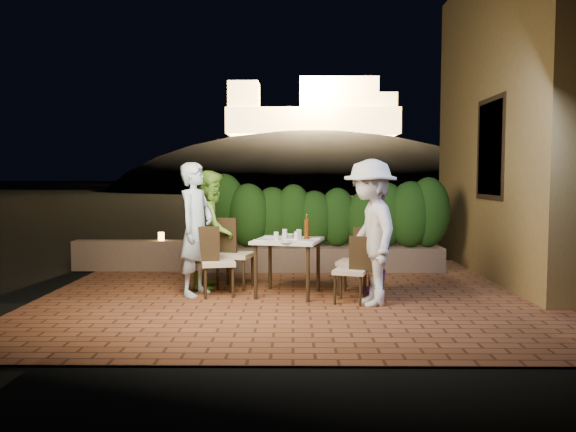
{
  "coord_description": "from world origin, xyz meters",
  "views": [
    {
      "loc": [
        -0.19,
        -7.07,
        1.57
      ],
      "look_at": [
        -0.27,
        0.4,
        1.05
      ],
      "focal_mm": 35.0,
      "sensor_mm": 36.0,
      "label": 1
    }
  ],
  "objects_px": {
    "diner_white": "(370,232)",
    "parapet_lamp": "(161,236)",
    "chair_right_back": "(355,261)",
    "diner_blue": "(196,229)",
    "diner_purple": "(377,238)",
    "chair_right_front": "(350,270)",
    "chair_left_front": "(218,261)",
    "diner_green": "(212,229)",
    "bowl": "(288,235)",
    "chair_left_back": "(235,253)",
    "dining_table": "(288,267)",
    "beer_bottle": "(307,227)"
  },
  "relations": [
    {
      "from": "diner_green",
      "to": "diner_purple",
      "type": "bearing_deg",
      "value": -100.37
    },
    {
      "from": "chair_left_front",
      "to": "diner_blue",
      "type": "xyz_separation_m",
      "value": [
        -0.3,
        0.05,
        0.42
      ]
    },
    {
      "from": "diner_green",
      "to": "parapet_lamp",
      "type": "relative_size",
      "value": 11.86
    },
    {
      "from": "chair_left_front",
      "to": "parapet_lamp",
      "type": "bearing_deg",
      "value": 109.84
    },
    {
      "from": "dining_table",
      "to": "bowl",
      "type": "height_order",
      "value": "bowl"
    },
    {
      "from": "chair_left_back",
      "to": "diner_white",
      "type": "distance_m",
      "value": 2.07
    },
    {
      "from": "diner_green",
      "to": "diner_white",
      "type": "relative_size",
      "value": 0.93
    },
    {
      "from": "chair_left_front",
      "to": "chair_left_back",
      "type": "relative_size",
      "value": 0.93
    },
    {
      "from": "beer_bottle",
      "to": "diner_blue",
      "type": "relative_size",
      "value": 0.19
    },
    {
      "from": "dining_table",
      "to": "diner_white",
      "type": "xyz_separation_m",
      "value": [
        1.01,
        -0.54,
        0.52
      ]
    },
    {
      "from": "chair_left_front",
      "to": "chair_right_back",
      "type": "xyz_separation_m",
      "value": [
        1.81,
        0.1,
        -0.01
      ]
    },
    {
      "from": "chair_right_back",
      "to": "diner_green",
      "type": "distance_m",
      "value": 2.07
    },
    {
      "from": "dining_table",
      "to": "diner_green",
      "type": "bearing_deg",
      "value": 153.36
    },
    {
      "from": "chair_left_front",
      "to": "diner_green",
      "type": "relative_size",
      "value": 0.56
    },
    {
      "from": "chair_right_back",
      "to": "diner_green",
      "type": "xyz_separation_m",
      "value": [
        -1.97,
        0.5,
        0.38
      ]
    },
    {
      "from": "chair_left_back",
      "to": "diner_purple",
      "type": "distance_m",
      "value": 2.0
    },
    {
      "from": "bowl",
      "to": "chair_right_front",
      "type": "xyz_separation_m",
      "value": [
        0.79,
        -0.73,
        -0.35
      ]
    },
    {
      "from": "diner_blue",
      "to": "diner_white",
      "type": "relative_size",
      "value": 0.99
    },
    {
      "from": "diner_white",
      "to": "parapet_lamp",
      "type": "relative_size",
      "value": 12.77
    },
    {
      "from": "bowl",
      "to": "chair_left_front",
      "type": "height_order",
      "value": "chair_left_front"
    },
    {
      "from": "diner_green",
      "to": "chair_right_front",
      "type": "bearing_deg",
      "value": -114.4
    },
    {
      "from": "diner_blue",
      "to": "bowl",
      "type": "bearing_deg",
      "value": -55.52
    },
    {
      "from": "diner_purple",
      "to": "chair_right_front",
      "type": "bearing_deg",
      "value": -39.79
    },
    {
      "from": "chair_left_front",
      "to": "diner_green",
      "type": "bearing_deg",
      "value": 94.22
    },
    {
      "from": "diner_white",
      "to": "beer_bottle",
      "type": "bearing_deg",
      "value": -136.54
    },
    {
      "from": "chair_right_back",
      "to": "diner_white",
      "type": "xyz_separation_m",
      "value": [
        0.12,
        -0.59,
        0.44
      ]
    },
    {
      "from": "chair_right_back",
      "to": "diner_green",
      "type": "relative_size",
      "value": 0.55
    },
    {
      "from": "beer_bottle",
      "to": "diner_purple",
      "type": "relative_size",
      "value": 0.22
    },
    {
      "from": "chair_right_back",
      "to": "bowl",
      "type": "bearing_deg",
      "value": 4.71
    },
    {
      "from": "dining_table",
      "to": "chair_right_front",
      "type": "xyz_separation_m",
      "value": [
        0.79,
        -0.45,
        0.04
      ]
    },
    {
      "from": "beer_bottle",
      "to": "chair_left_front",
      "type": "bearing_deg",
      "value": -176.77
    },
    {
      "from": "parapet_lamp",
      "to": "dining_table",
      "type": "bearing_deg",
      "value": -42.77
    },
    {
      "from": "dining_table",
      "to": "diner_green",
      "type": "xyz_separation_m",
      "value": [
        -1.09,
        0.54,
        0.46
      ]
    },
    {
      "from": "chair_left_front",
      "to": "diner_white",
      "type": "height_order",
      "value": "diner_white"
    },
    {
      "from": "diner_white",
      "to": "parapet_lamp",
      "type": "distance_m",
      "value": 4.08
    },
    {
      "from": "bowl",
      "to": "diner_white",
      "type": "bearing_deg",
      "value": -39.24
    },
    {
      "from": "diner_white",
      "to": "chair_left_front",
      "type": "bearing_deg",
      "value": -114.77
    },
    {
      "from": "chair_left_back",
      "to": "chair_right_back",
      "type": "relative_size",
      "value": 1.1
    },
    {
      "from": "beer_bottle",
      "to": "diner_white",
      "type": "xyz_separation_m",
      "value": [
        0.76,
        -0.55,
        -0.02
      ]
    },
    {
      "from": "chair_right_back",
      "to": "chair_left_back",
      "type": "bearing_deg",
      "value": 5.46
    },
    {
      "from": "chair_right_front",
      "to": "diner_purple",
      "type": "distance_m",
      "value": 0.67
    },
    {
      "from": "chair_right_back",
      "to": "diner_blue",
      "type": "relative_size",
      "value": 0.51
    },
    {
      "from": "diner_white",
      "to": "parapet_lamp",
      "type": "xyz_separation_m",
      "value": [
        -3.17,
        2.54,
        -0.32
      ]
    },
    {
      "from": "diner_blue",
      "to": "chair_left_front",
      "type": "bearing_deg",
      "value": -78.21
    },
    {
      "from": "chair_left_front",
      "to": "diner_blue",
      "type": "height_order",
      "value": "diner_blue"
    },
    {
      "from": "chair_left_back",
      "to": "chair_left_front",
      "type": "bearing_deg",
      "value": -93.94
    },
    {
      "from": "beer_bottle",
      "to": "diner_purple",
      "type": "height_order",
      "value": "diner_purple"
    },
    {
      "from": "diner_green",
      "to": "diner_purple",
      "type": "xyz_separation_m",
      "value": [
        2.26,
        -0.56,
        -0.07
      ]
    },
    {
      "from": "dining_table",
      "to": "chair_right_front",
      "type": "distance_m",
      "value": 0.9
    },
    {
      "from": "diner_green",
      "to": "dining_table",
      "type": "bearing_deg",
      "value": -113.1
    }
  ]
}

